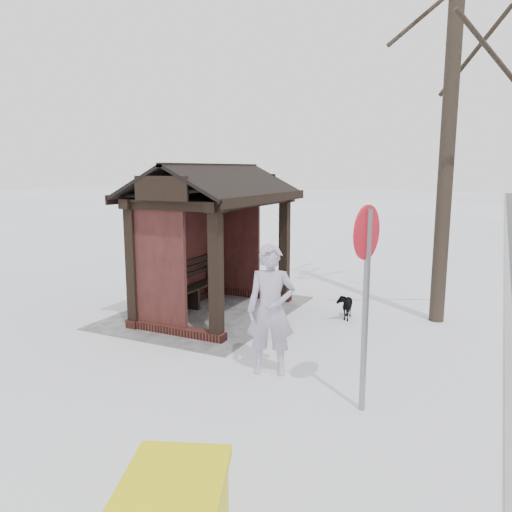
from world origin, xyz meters
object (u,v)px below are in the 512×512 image
at_px(pedestrian, 271,310).
at_px(dog, 345,305).
at_px(bus_shelter, 208,210).
at_px(road_sign, 366,267).

distance_m(pedestrian, dog, 3.22).
height_order(bus_shelter, dog, bus_shelter).
distance_m(bus_shelter, dog, 3.38).
xyz_separation_m(bus_shelter, road_sign, (2.85, 3.95, -0.33)).
bearing_deg(pedestrian, dog, 65.92).
height_order(bus_shelter, pedestrian, bus_shelter).
height_order(pedestrian, road_sign, road_sign).
height_order(dog, road_sign, road_sign).
relative_size(dog, road_sign, 0.25).
height_order(pedestrian, dog, pedestrian).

